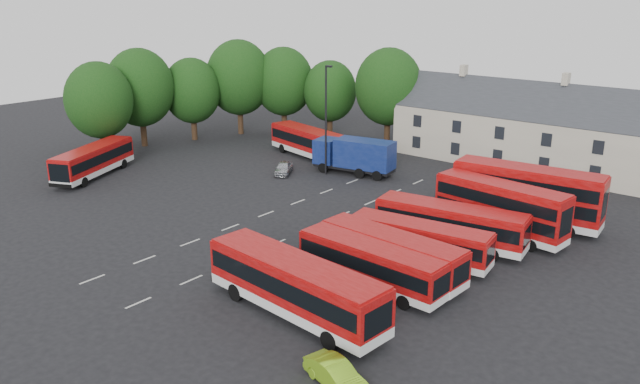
{
  "coord_description": "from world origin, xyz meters",
  "views": [
    {
      "loc": [
        34.49,
        -32.76,
        17.67
      ],
      "look_at": [
        4.01,
        4.21,
        2.2
      ],
      "focal_mm": 35.0,
      "sensor_mm": 36.0,
      "label": 1
    }
  ],
  "objects_px": {
    "lime_car": "(336,374)",
    "lamppost": "(326,118)",
    "bus_dd_south": "(500,206)",
    "bus_west": "(93,159)",
    "box_truck": "(355,155)",
    "bus_row_a": "(295,283)",
    "silver_car": "(284,168)"
  },
  "relations": [
    {
      "from": "silver_car",
      "to": "lime_car",
      "type": "xyz_separation_m",
      "value": [
        26.13,
        -24.7,
        -0.01
      ]
    },
    {
      "from": "bus_west",
      "to": "lamppost",
      "type": "height_order",
      "value": "lamppost"
    },
    {
      "from": "box_truck",
      "to": "silver_car",
      "type": "bearing_deg",
      "value": -151.27
    },
    {
      "from": "bus_row_a",
      "to": "lime_car",
      "type": "xyz_separation_m",
      "value": [
        5.91,
        -3.76,
        -1.44
      ]
    },
    {
      "from": "bus_row_a",
      "to": "bus_dd_south",
      "type": "bearing_deg",
      "value": 83.55
    },
    {
      "from": "silver_car",
      "to": "bus_row_a",
      "type": "bearing_deg",
      "value": -78.11
    },
    {
      "from": "bus_row_a",
      "to": "lamppost",
      "type": "xyz_separation_m",
      "value": [
        -16.79,
        23.51,
        3.77
      ]
    },
    {
      "from": "box_truck",
      "to": "silver_car",
      "type": "distance_m",
      "value": 7.35
    },
    {
      "from": "bus_west",
      "to": "lamppost",
      "type": "relative_size",
      "value": 0.98
    },
    {
      "from": "bus_row_a",
      "to": "lime_car",
      "type": "relative_size",
      "value": 3.31
    },
    {
      "from": "bus_west",
      "to": "lime_car",
      "type": "height_order",
      "value": "bus_west"
    },
    {
      "from": "box_truck",
      "to": "bus_dd_south",
      "type": "bearing_deg",
      "value": -30.49
    },
    {
      "from": "bus_west",
      "to": "lime_car",
      "type": "bearing_deg",
      "value": -131.28
    },
    {
      "from": "bus_dd_south",
      "to": "bus_west",
      "type": "bearing_deg",
      "value": -158.35
    },
    {
      "from": "bus_west",
      "to": "lamppost",
      "type": "distance_m",
      "value": 23.46
    },
    {
      "from": "bus_dd_south",
      "to": "lime_car",
      "type": "relative_size",
      "value": 2.79
    },
    {
      "from": "bus_row_a",
      "to": "bus_west",
      "type": "xyz_separation_m",
      "value": [
        -34.16,
        8.25,
        -0.24
      ]
    },
    {
      "from": "lime_car",
      "to": "lamppost",
      "type": "distance_m",
      "value": 35.86
    },
    {
      "from": "box_truck",
      "to": "silver_car",
      "type": "height_order",
      "value": "box_truck"
    },
    {
      "from": "bus_west",
      "to": "box_truck",
      "type": "relative_size",
      "value": 1.25
    },
    {
      "from": "silver_car",
      "to": "lamppost",
      "type": "height_order",
      "value": "lamppost"
    },
    {
      "from": "silver_car",
      "to": "lamppost",
      "type": "bearing_deg",
      "value": 4.63
    },
    {
      "from": "lime_car",
      "to": "bus_dd_south",
      "type": "bearing_deg",
      "value": 19.67
    },
    {
      "from": "bus_west",
      "to": "box_truck",
      "type": "xyz_separation_m",
      "value": [
        19.5,
        17.27,
        0.21
      ]
    },
    {
      "from": "lime_car",
      "to": "box_truck",
      "type": "bearing_deg",
      "value": 49.24
    },
    {
      "from": "lamppost",
      "to": "lime_car",
      "type": "bearing_deg",
      "value": -50.22
    },
    {
      "from": "lamppost",
      "to": "bus_dd_south",
      "type": "bearing_deg",
      "value": -12.65
    },
    {
      "from": "bus_west",
      "to": "silver_car",
      "type": "xyz_separation_m",
      "value": [
        13.93,
        12.69,
        -1.19
      ]
    },
    {
      "from": "lime_car",
      "to": "lamppost",
      "type": "height_order",
      "value": "lamppost"
    },
    {
      "from": "box_truck",
      "to": "lamppost",
      "type": "bearing_deg",
      "value": -147.38
    },
    {
      "from": "bus_row_a",
      "to": "bus_dd_south",
      "type": "xyz_separation_m",
      "value": [
        3.72,
        18.9,
        0.32
      ]
    },
    {
      "from": "box_truck",
      "to": "silver_car",
      "type": "relative_size",
      "value": 2.34
    }
  ]
}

